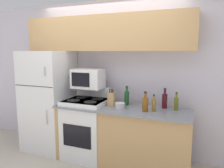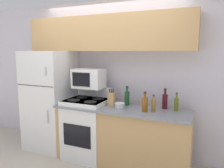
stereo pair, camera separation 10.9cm
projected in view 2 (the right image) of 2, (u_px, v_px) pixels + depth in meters
name	position (u px, v px, depth m)	size (l,w,h in m)	color
ground_plane	(91.00, 167.00, 3.27)	(12.00, 12.00, 0.00)	beige
wall_back	(111.00, 77.00, 3.76)	(8.00, 0.05, 2.55)	silver
lower_cabinets	(122.00, 136.00, 3.32)	(2.01, 0.63, 0.89)	tan
refrigerator	(50.00, 100.00, 3.87)	(0.76, 0.74, 1.72)	white
upper_cabinets	(106.00, 33.00, 3.47)	(2.77, 0.35, 0.55)	tan
stove	(87.00, 127.00, 3.54)	(0.66, 0.61, 1.12)	white
microwave	(89.00, 79.00, 3.55)	(0.49, 0.32, 0.31)	white
knife_block	(112.00, 99.00, 3.34)	(0.10, 0.09, 0.26)	tan
bowl	(120.00, 105.00, 3.20)	(0.16, 0.16, 0.08)	silver
bottle_olive_oil	(176.00, 104.00, 3.06)	(0.06, 0.06, 0.26)	#5B6619
bottle_whiskey	(145.00, 104.00, 3.02)	(0.08, 0.08, 0.28)	brown
bottle_vinegar	(153.00, 105.00, 3.02)	(0.06, 0.06, 0.24)	olive
bottle_wine_red	(165.00, 101.00, 3.17)	(0.08, 0.08, 0.30)	#470F19
bottle_wine_green	(127.00, 98.00, 3.38)	(0.08, 0.08, 0.30)	#194C23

